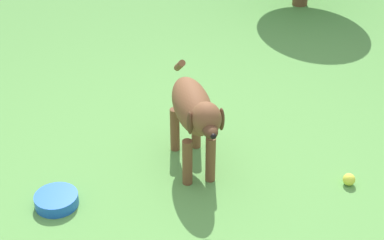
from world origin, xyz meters
name	(u,v)px	position (x,y,z in m)	size (l,w,h in m)	color
ground	(188,194)	(0.00, 0.00, 0.00)	(14.00, 14.00, 0.00)	#548C42
dog	(194,111)	(-0.15, 0.16, 0.37)	(0.76, 0.42, 0.56)	brown
tennis_ball_0	(349,179)	(0.47, 0.71, 0.03)	(0.07, 0.07, 0.07)	#D2D441
tennis_ball_1	(212,112)	(-0.50, 0.60, 0.03)	(0.07, 0.07, 0.07)	#D7E13B
tennis_ball_2	(195,108)	(-0.61, 0.54, 0.03)	(0.07, 0.07, 0.07)	#C0D837
water_bowl	(56,200)	(-0.35, -0.57, 0.03)	(0.22, 0.22, 0.06)	blue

